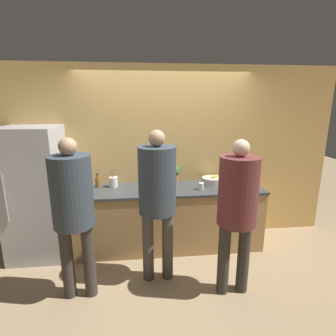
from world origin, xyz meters
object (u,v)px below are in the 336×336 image
at_px(person_right, 237,203).
at_px(potted_plant, 173,173).
at_px(person_left, 73,203).
at_px(utensil_crock, 113,182).
at_px(person_center, 157,191).
at_px(fruit_bowl, 212,180).
at_px(bottle_amber, 98,182).
at_px(cup_white, 201,186).
at_px(refrigerator, 36,193).

height_order(person_right, potted_plant, person_right).
bearing_deg(person_left, utensil_crock, 74.65).
height_order(person_center, fruit_bowl, person_center).
distance_m(fruit_bowl, bottle_amber, 1.67).
bearing_deg(person_center, person_left, -166.89).
relative_size(person_center, fruit_bowl, 5.93).
height_order(person_right, cup_white, person_right).
distance_m(refrigerator, bottle_amber, 0.81).
xyz_separation_m(person_right, bottle_amber, (-1.60, 1.20, -0.09)).
height_order(person_center, bottle_amber, person_center).
xyz_separation_m(person_center, cup_white, (0.65, 0.62, -0.17)).
bearing_deg(utensil_crock, potted_plant, 5.61).
height_order(refrigerator, fruit_bowl, refrigerator).
distance_m(person_left, fruit_bowl, 2.06).
height_order(person_right, utensil_crock, person_right).
bearing_deg(potted_plant, person_left, -135.24).
bearing_deg(person_right, person_center, 158.34).
bearing_deg(refrigerator, cup_white, -2.64).
xyz_separation_m(fruit_bowl, potted_plant, (-0.57, 0.10, 0.10)).
bearing_deg(refrigerator, person_left, -52.34).
bearing_deg(cup_white, person_right, -80.46).
bearing_deg(person_center, bottle_amber, 131.92).
distance_m(utensil_crock, bottle_amber, 0.22).
bearing_deg(cup_white, fruit_bowl, 47.95).
distance_m(fruit_bowl, cup_white, 0.34).
height_order(person_center, utensil_crock, person_center).
height_order(cup_white, potted_plant, potted_plant).
bearing_deg(person_left, bottle_amber, 85.86).
bearing_deg(utensil_crock, person_left, -105.35).
bearing_deg(person_left, refrigerator, 127.66).
xyz_separation_m(person_right, potted_plant, (-0.50, 1.29, -0.02)).
bearing_deg(potted_plant, bottle_amber, -175.64).
bearing_deg(person_left, person_right, -4.05).
height_order(person_left, cup_white, person_left).
bearing_deg(potted_plant, fruit_bowl, -9.46).
relative_size(person_right, fruit_bowl, 5.70).
relative_size(refrigerator, person_right, 1.03).
bearing_deg(fruit_bowl, person_right, -93.30).
distance_m(fruit_bowl, potted_plant, 0.59).
bearing_deg(refrigerator, person_center, -24.51).
bearing_deg(potted_plant, utensil_crock, -174.39).
bearing_deg(fruit_bowl, bottle_amber, 179.62).
bearing_deg(refrigerator, utensil_crock, 8.81).
relative_size(person_center, bottle_amber, 8.86).
distance_m(person_center, person_right, 0.87).
bearing_deg(person_center, refrigerator, 155.49).
bearing_deg(fruit_bowl, person_left, -148.46).
bearing_deg(refrigerator, potted_plant, 7.33).
bearing_deg(utensil_crock, person_center, -56.89).
xyz_separation_m(person_left, fruit_bowl, (1.75, 1.07, -0.14)).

